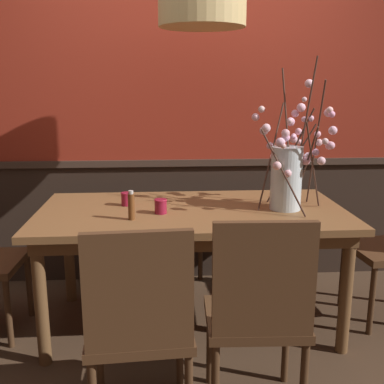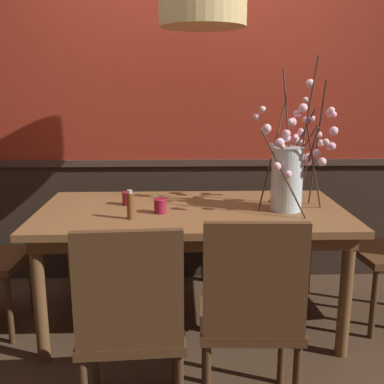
{
  "view_description": "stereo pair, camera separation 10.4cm",
  "coord_description": "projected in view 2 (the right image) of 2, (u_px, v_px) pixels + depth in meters",
  "views": [
    {
      "loc": [
        -0.18,
        -2.65,
        1.49
      ],
      "look_at": [
        0.0,
        0.0,
        0.87
      ],
      "focal_mm": 42.48,
      "sensor_mm": 36.0,
      "label": 1
    },
    {
      "loc": [
        -0.08,
        -2.65,
        1.49
      ],
      "look_at": [
        0.0,
        0.0,
        0.87
      ],
      "focal_mm": 42.48,
      "sensor_mm": 36.0,
      "label": 2
    }
  ],
  "objects": [
    {
      "name": "vase_with_blossoms",
      "position": [
        289.0,
        173.0,
        2.68
      ],
      "size": [
        0.47,
        0.44,
        0.89
      ],
      "color": "silver",
      "rests_on": "dining_table"
    },
    {
      "name": "chair_near_side_right",
      "position": [
        251.0,
        310.0,
        1.97
      ],
      "size": [
        0.46,
        0.41,
        0.97
      ],
      "color": "#4C301C",
      "rests_on": "ground"
    },
    {
      "name": "chair_far_side_right",
      "position": [
        229.0,
        205.0,
        3.68
      ],
      "size": [
        0.48,
        0.42,
        0.98
      ],
      "color": "#4C301C",
      "rests_on": "ground"
    },
    {
      "name": "ground_plane",
      "position": [
        192.0,
        323.0,
        2.92
      ],
      "size": [
        24.0,
        24.0,
        0.0
      ],
      "primitive_type": "plane",
      "color": "#422D1E"
    },
    {
      "name": "dining_table",
      "position": [
        192.0,
        222.0,
        2.77
      ],
      "size": [
        1.85,
        0.94,
        0.76
      ],
      "color": "brown",
      "rests_on": "ground"
    },
    {
      "name": "chair_near_side_left",
      "position": [
        131.0,
        319.0,
        1.92
      ],
      "size": [
        0.48,
        0.46,
        0.96
      ],
      "color": "#4C301C",
      "rests_on": "ground"
    },
    {
      "name": "candle_holder_nearer_edge",
      "position": [
        127.0,
        198.0,
        2.83
      ],
      "size": [
        0.07,
        0.07,
        0.08
      ],
      "color": "maroon",
      "rests_on": "dining_table"
    },
    {
      "name": "pendant_lamp",
      "position": [
        203.0,
        4.0,
        2.56
      ],
      "size": [
        0.5,
        0.5,
        0.81
      ],
      "color": "tan"
    },
    {
      "name": "candle_holder_nearer_center",
      "position": [
        160.0,
        206.0,
        2.65
      ],
      "size": [
        0.08,
        0.08,
        0.09
      ],
      "color": "maroon",
      "rests_on": "dining_table"
    },
    {
      "name": "chair_far_side_left",
      "position": [
        153.0,
        206.0,
        3.63
      ],
      "size": [
        0.47,
        0.45,
        0.98
      ],
      "color": "#4C301C",
      "rests_on": "ground"
    },
    {
      "name": "back_wall",
      "position": [
        189.0,
        111.0,
        3.39
      ],
      "size": [
        4.41,
        0.14,
        2.62
      ],
      "color": "#2D2119",
      "rests_on": "ground"
    },
    {
      "name": "condiment_bottle",
      "position": [
        130.0,
        205.0,
        2.53
      ],
      "size": [
        0.04,
        0.04,
        0.17
      ],
      "color": "brown",
      "rests_on": "dining_table"
    }
  ]
}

